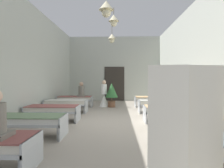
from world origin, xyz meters
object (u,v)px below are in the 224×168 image
(bed_right_row_4, at_px, (152,99))
(potted_plant, at_px, (112,92))
(bed_left_row_4, at_px, (75,99))
(nurse_near_aisle, at_px, (104,97))
(bed_right_row_2, at_px, (171,110))
(privacy_screen, at_px, (207,144))
(bed_right_row_1, at_px, (190,121))
(bed_left_row_3, at_px, (66,103))
(bed_right_row_3, at_px, (159,103))
(bed_left_row_1, at_px, (29,120))
(bed_left_row_2, at_px, (53,109))
(patient_seated_secondary, at_px, (81,91))

(bed_right_row_4, xyz_separation_m, potted_plant, (-2.24, -0.19, 0.39))
(bed_left_row_4, bearing_deg, nurse_near_aisle, -1.17)
(potted_plant, bearing_deg, bed_right_row_4, 4.76)
(bed_right_row_4, bearing_deg, bed_left_row_4, 180.00)
(bed_right_row_2, distance_m, privacy_screen, 5.06)
(bed_right_row_1, distance_m, bed_left_row_3, 5.72)
(bed_left_row_3, distance_m, bed_right_row_3, 4.27)
(bed_left_row_1, bearing_deg, bed_left_row_3, 90.00)
(bed_left_row_1, distance_m, bed_right_row_3, 5.72)
(bed_left_row_2, bearing_deg, bed_left_row_4, 90.00)
(bed_left_row_1, relative_size, nurse_near_aisle, 1.28)
(bed_right_row_1, xyz_separation_m, bed_left_row_2, (-4.27, 1.90, 0.00))
(bed_left_row_3, height_order, patient_seated_secondary, patient_seated_secondary)
(bed_left_row_2, xyz_separation_m, bed_right_row_2, (4.27, 0.00, 0.00))
(bed_left_row_2, bearing_deg, patient_seated_secondary, 84.68)
(bed_right_row_2, distance_m, bed_left_row_4, 5.72)
(bed_right_row_3, height_order, bed_right_row_4, same)
(bed_right_row_1, bearing_deg, privacy_screen, -107.30)
(bed_right_row_4, relative_size, privacy_screen, 1.12)
(bed_right_row_2, xyz_separation_m, potted_plant, (-2.24, 3.61, 0.39))
(bed_left_row_1, height_order, bed_left_row_2, same)
(bed_left_row_1, bearing_deg, privacy_screen, -42.54)
(bed_right_row_1, relative_size, potted_plant, 1.44)
(bed_left_row_1, xyz_separation_m, bed_left_row_4, (0.00, 5.70, 0.00))
(bed_right_row_4, xyz_separation_m, patient_seated_secondary, (-3.92, -0.04, 0.43))
(bed_right_row_3, bearing_deg, bed_right_row_4, 90.00)
(patient_seated_secondary, bearing_deg, bed_right_row_2, -43.77)
(potted_plant, bearing_deg, bed_right_row_2, -58.24)
(bed_right_row_3, bearing_deg, bed_left_row_3, 180.00)
(bed_left_row_2, bearing_deg, potted_plant, 60.59)
(bed_left_row_2, distance_m, bed_left_row_4, 3.80)
(bed_left_row_2, distance_m, nurse_near_aisle, 4.10)
(bed_right_row_1, bearing_deg, bed_right_row_4, 90.00)
(bed_left_row_2, xyz_separation_m, privacy_screen, (3.32, -4.95, 0.41))
(bed_right_row_4, bearing_deg, bed_left_row_1, -126.87)
(bed_right_row_1, xyz_separation_m, bed_left_row_3, (-4.27, 3.80, 0.00))
(nurse_near_aisle, distance_m, privacy_screen, 8.89)
(bed_left_row_3, distance_m, bed_right_row_4, 4.68)
(bed_left_row_4, relative_size, nurse_near_aisle, 1.28)
(bed_right_row_3, distance_m, bed_left_row_4, 4.68)
(bed_right_row_2, xyz_separation_m, nurse_near_aisle, (-2.66, 3.77, 0.09))
(bed_right_row_1, distance_m, nurse_near_aisle, 6.26)
(bed_right_row_1, relative_size, bed_right_row_2, 1.00)
(bed_right_row_2, distance_m, bed_right_row_4, 3.80)
(bed_left_row_1, relative_size, patient_seated_secondary, 2.38)
(bed_right_row_3, xyz_separation_m, bed_left_row_4, (-4.27, 1.90, 0.00))
(bed_left_row_1, distance_m, privacy_screen, 4.53)
(bed_left_row_3, bearing_deg, bed_right_row_3, 0.00)
(nurse_near_aisle, distance_m, patient_seated_secondary, 1.31)
(bed_right_row_1, relative_size, bed_left_row_3, 1.00)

